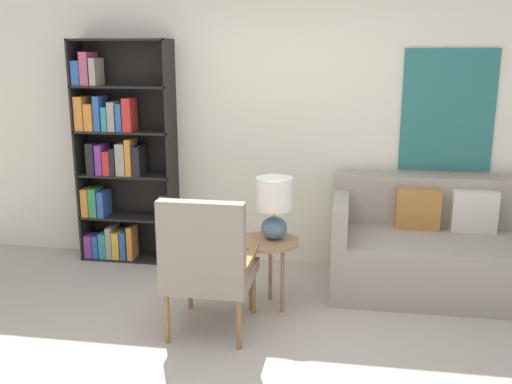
# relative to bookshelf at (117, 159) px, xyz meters

# --- Properties ---
(ground_plane) EXTENTS (14.00, 14.00, 0.00)m
(ground_plane) POSITION_rel_bookshelf_xyz_m (1.38, -1.84, -0.96)
(ground_plane) COLOR #B2A899
(wall_back) EXTENTS (6.40, 0.08, 2.70)m
(wall_back) POSITION_rel_bookshelf_xyz_m (1.40, 0.19, 0.39)
(wall_back) COLOR silver
(wall_back) RESTS_ON ground_plane
(bookshelf) EXTENTS (0.89, 0.30, 2.03)m
(bookshelf) POSITION_rel_bookshelf_xyz_m (0.00, 0.00, 0.00)
(bookshelf) COLOR black
(bookshelf) RESTS_ON ground_plane
(armchair) EXTENTS (0.59, 0.63, 1.00)m
(armchair) POSITION_rel_bookshelf_xyz_m (1.19, -1.38, -0.41)
(armchair) COLOR olive
(armchair) RESTS_ON ground_plane
(couch) EXTENTS (1.84, 0.91, 0.90)m
(couch) POSITION_rel_bookshelf_xyz_m (2.92, -0.29, -0.62)
(couch) COLOR #9E9384
(couch) RESTS_ON ground_plane
(side_table) EXTENTS (0.47, 0.47, 0.54)m
(side_table) POSITION_rel_bookshelf_xyz_m (1.53, -0.86, -0.49)
(side_table) COLOR #99704C
(side_table) RESTS_ON ground_plane
(table_lamp) EXTENTS (0.28, 0.28, 0.47)m
(table_lamp) POSITION_rel_bookshelf_xyz_m (1.57, -0.82, -0.14)
(table_lamp) COLOR slate
(table_lamp) RESTS_ON side_table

